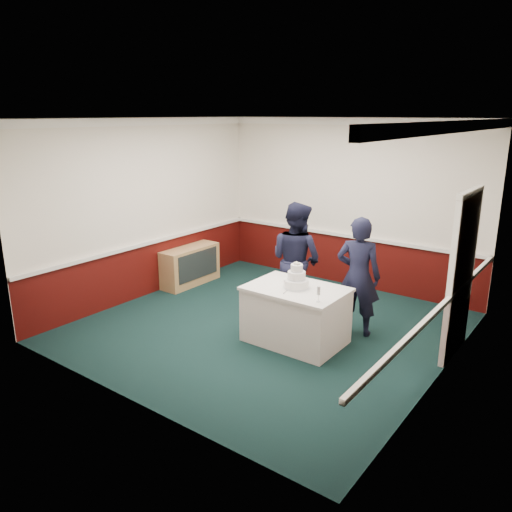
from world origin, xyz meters
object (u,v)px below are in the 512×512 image
Objects in this scene: cake_table at (296,314)px; wedding_cake at (296,280)px; cake_knife at (286,291)px; person_woman at (358,276)px; champagne_flute at (319,291)px; sideboard at (190,266)px; person_man at (296,260)px.

cake_table is 3.63× the size of wedding_cake.
person_woman is at bearing 46.66° from cake_knife.
cake_knife is 0.55m from champagne_flute.
sideboard is 0.91× the size of cake_table.
sideboard is 3.06m from wedding_cake.
sideboard is 2.41m from person_man.
cake_table is 6.00× the size of cake_knife.
person_woman reaches higher than cake_knife.
cake_table is at bearing -90.00° from wedding_cake.
wedding_cake is at bearing 130.13° from person_man.
champagne_flute is at bearing 73.74° from person_woman.
sideboard is 3.02m from cake_table.
person_man is at bearing -2.14° from sideboard.
person_man is (2.34, -0.09, 0.55)m from sideboard.
wedding_cake is at bearing 90.00° from cake_table.
sideboard is at bearing 5.49° from person_man.
champagne_flute is (3.37, -1.20, 0.58)m from sideboard.
champagne_flute is (0.50, -0.28, 0.03)m from wedding_cake.
person_woman is (0.54, 0.76, 0.46)m from cake_table.
person_man reaches higher than cake_knife.
person_woman reaches higher than wedding_cake.
cake_table reaches higher than sideboard.
sideboard is 0.67× the size of person_man.
sideboard is 0.70× the size of person_woman.
person_man is at bearing -17.46° from person_woman.
person_man reaches higher than wedding_cake.
cake_knife reaches higher than sideboard.
cake_table is at bearing 68.93° from cake_knife.
person_man is at bearing 103.29° from cake_knife.
person_woman reaches higher than sideboard.
cake_table is 1.04m from person_woman.
person_woman is at bearing 54.50° from wedding_cake.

